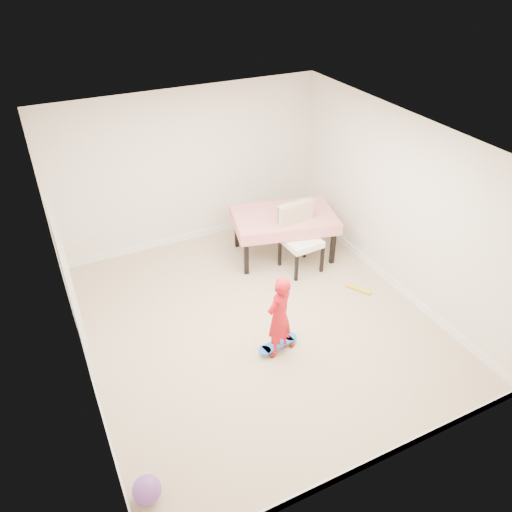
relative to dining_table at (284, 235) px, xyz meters
name	(u,v)px	position (x,y,z in m)	size (l,w,h in m)	color
ground	(256,322)	(-1.16, -1.34, -0.38)	(5.00, 5.00, 0.00)	tan
ceiling	(256,144)	(-1.16, -1.34, 2.20)	(4.50, 5.00, 0.04)	white
wall_back	(188,169)	(-1.16, 1.14, 0.92)	(4.50, 0.04, 2.60)	silver
wall_front	(381,379)	(-1.16, -3.82, 0.92)	(4.50, 0.04, 2.60)	silver
wall_left	(70,291)	(-3.39, -1.34, 0.92)	(0.04, 5.00, 2.60)	silver
wall_right	(398,206)	(1.07, -1.34, 0.92)	(0.04, 5.00, 2.60)	silver
door	(71,295)	(-3.38, -1.04, 0.65)	(0.10, 0.94, 2.11)	white
baseboard_back	(194,235)	(-1.16, 1.15, -0.32)	(4.50, 0.02, 0.12)	white
baseboard_front	(364,465)	(-1.16, -3.83, -0.32)	(4.50, 0.02, 0.12)	white
baseboard_left	(90,372)	(-3.40, -1.34, -0.32)	(0.02, 5.00, 0.12)	white
baseboard_right	(386,277)	(1.08, -1.34, -0.32)	(0.02, 5.00, 0.12)	white
dining_table	(284,235)	(0.00, 0.00, 0.00)	(1.60, 1.01, 0.75)	red
dining_chair	(302,240)	(0.05, -0.48, 0.16)	(0.58, 0.66, 1.07)	beige
skateboard	(278,346)	(-1.13, -1.93, -0.33)	(0.59, 0.21, 0.09)	blue
child	(279,318)	(-1.16, -1.98, 0.18)	(0.41, 0.27, 1.12)	red
balloon	(147,490)	(-3.20, -3.18, -0.24)	(0.28, 0.28, 0.28)	purple
foam_toy	(358,289)	(0.54, -1.38, -0.35)	(0.06, 0.06, 0.40)	gold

